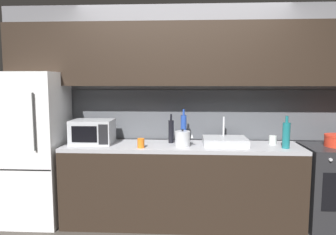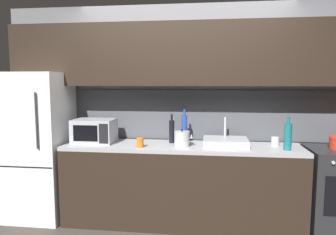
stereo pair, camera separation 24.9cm
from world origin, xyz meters
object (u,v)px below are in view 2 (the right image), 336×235
at_px(refrigerator, 39,145).
at_px(wine_bottle_teal, 288,136).
at_px(kettle, 182,139).
at_px(mug_orange, 140,143).
at_px(wine_bottle_blue, 184,129).
at_px(mug_clear, 275,142).
at_px(oven_range, 336,191).
at_px(microwave, 94,131).
at_px(wine_bottle_dark, 172,131).

xyz_separation_m(refrigerator, wine_bottle_teal, (2.78, -0.12, 0.19)).
bearing_deg(kettle, mug_orange, -166.32).
relative_size(wine_bottle_blue, mug_clear, 3.96).
relative_size(wine_bottle_teal, mug_orange, 3.39).
bearing_deg(refrigerator, mug_orange, -8.37).
xyz_separation_m(oven_range, microwave, (-2.65, 0.02, 0.58)).
relative_size(kettle, mug_clear, 2.05).
bearing_deg(refrigerator, mug_clear, 1.66).
distance_m(kettle, wine_bottle_teal, 1.09).
bearing_deg(mug_clear, kettle, -171.16).
height_order(microwave, mug_orange, microwave).
xyz_separation_m(mug_orange, mug_clear, (1.44, 0.26, -0.00)).
bearing_deg(wine_bottle_dark, wine_bottle_teal, -10.67).
relative_size(microwave, wine_bottle_dark, 1.39).
distance_m(microwave, wine_bottle_teal, 2.11).
distance_m(microwave, wine_bottle_blue, 1.03).
bearing_deg(microwave, oven_range, -0.43).
distance_m(wine_bottle_blue, wine_bottle_teal, 1.11).
bearing_deg(refrigerator, microwave, 1.55).
bearing_deg(oven_range, mug_orange, -174.94).
bearing_deg(mug_clear, mug_orange, -169.67).
xyz_separation_m(refrigerator, kettle, (1.70, -0.08, 0.13)).
relative_size(kettle, wine_bottle_blue, 0.52).
bearing_deg(wine_bottle_blue, mug_orange, -145.57).
distance_m(wine_bottle_teal, mug_orange, 1.53).
relative_size(oven_range, mug_orange, 8.92).
height_order(refrigerator, mug_clear, refrigerator).
distance_m(refrigerator, oven_range, 3.36).
height_order(wine_bottle_dark, wine_bottle_teal, wine_bottle_teal).
bearing_deg(wine_bottle_teal, microwave, 176.18).
bearing_deg(refrigerator, wine_bottle_dark, 3.95).
bearing_deg(wine_bottle_blue, microwave, -174.20).
height_order(wine_bottle_dark, mug_orange, wine_bottle_dark).
xyz_separation_m(kettle, wine_bottle_dark, (-0.13, 0.19, 0.05)).
height_order(oven_range, mug_orange, mug_orange).
height_order(oven_range, microwave, microwave).
bearing_deg(kettle, microwave, 174.59).
bearing_deg(wine_bottle_teal, mug_clear, 112.21).
bearing_deg(oven_range, mug_clear, 172.79).
bearing_deg(oven_range, microwave, 179.57).
bearing_deg(mug_clear, wine_bottle_teal, -67.79).
bearing_deg(wine_bottle_dark, oven_range, -3.53).
bearing_deg(oven_range, kettle, -177.31).
relative_size(microwave, mug_clear, 4.71).
bearing_deg(microwave, refrigerator, -178.45).
distance_m(refrigerator, microwave, 0.70).
bearing_deg(refrigerator, wine_bottle_blue, 4.11).
relative_size(oven_range, kettle, 4.50).
xyz_separation_m(refrigerator, oven_range, (3.33, -0.00, -0.40)).
height_order(wine_bottle_dark, mug_clear, wine_bottle_dark).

